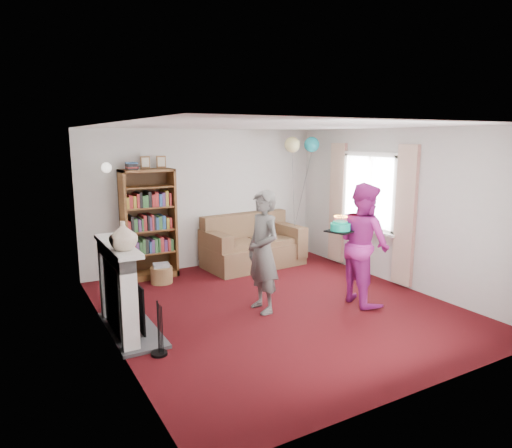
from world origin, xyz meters
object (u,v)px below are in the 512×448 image
bookcase (148,225)px  person_magenta (364,244)px  birthday_cake (340,227)px  person_striped (263,252)px  sofa (252,247)px

bookcase → person_magenta: 3.57m
bookcase → birthday_cake: size_ratio=6.22×
bookcase → birthday_cake: (1.92, -2.67, 0.23)m
person_striped → bookcase: bearing=-159.5°
person_striped → person_magenta: (1.42, -0.42, 0.03)m
sofa → birthday_cake: birthday_cake is taller
person_magenta → birthday_cake: 0.48m
sofa → birthday_cake: bearing=-93.1°
person_striped → person_magenta: 1.48m
sofa → person_striped: size_ratio=1.07×
person_magenta → person_striped: bearing=81.1°
birthday_cake → person_striped: bearing=160.2°
person_striped → person_magenta: bearing=72.9°
sofa → person_magenta: bearing=-84.2°
person_magenta → birthday_cake: person_magenta is taller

